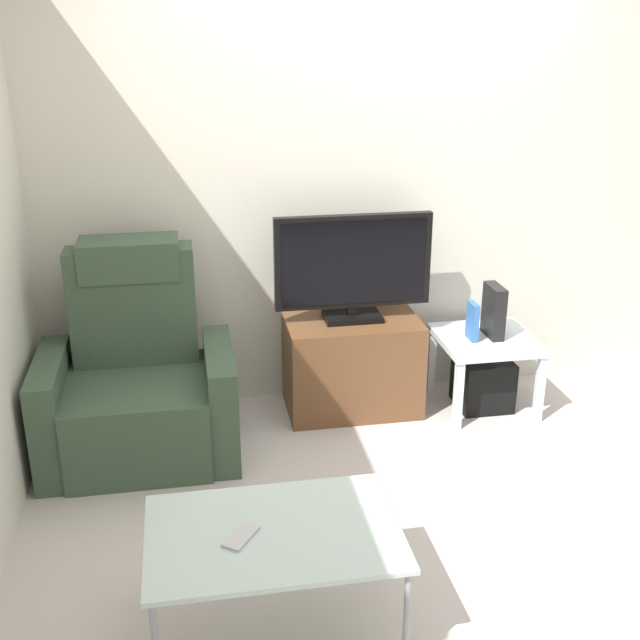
{
  "coord_description": "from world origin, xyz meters",
  "views": [
    {
      "loc": [
        -1.04,
        -3.17,
        2.13
      ],
      "look_at": [
        -0.38,
        0.5,
        0.7
      ],
      "focal_mm": 44.26,
      "sensor_mm": 36.0,
      "label": 1
    }
  ],
  "objects_px": {
    "side_table": "(486,348)",
    "book_upright": "(472,321)",
    "subwoofer_box": "(483,382)",
    "coffee_table": "(274,537)",
    "television": "(353,266)",
    "game_console": "(494,311)",
    "cell_phone": "(241,536)",
    "tv_stand": "(352,365)",
    "recliner_armchair": "(138,383)"
  },
  "relations": [
    {
      "from": "side_table",
      "to": "book_upright",
      "type": "xyz_separation_m",
      "value": [
        -0.1,
        -0.02,
        0.18
      ]
    },
    {
      "from": "subwoofer_box",
      "to": "book_upright",
      "type": "bearing_deg",
      "value": -168.69
    },
    {
      "from": "coffee_table",
      "to": "television",
      "type": "bearing_deg",
      "value": 68.9
    },
    {
      "from": "television",
      "to": "coffee_table",
      "type": "distance_m",
      "value": 1.89
    },
    {
      "from": "game_console",
      "to": "cell_phone",
      "type": "relative_size",
      "value": 2.0
    },
    {
      "from": "tv_stand",
      "to": "side_table",
      "type": "bearing_deg",
      "value": -7.13
    },
    {
      "from": "tv_stand",
      "to": "subwoofer_box",
      "type": "height_order",
      "value": "tv_stand"
    },
    {
      "from": "recliner_armchair",
      "to": "subwoofer_box",
      "type": "bearing_deg",
      "value": 8.01
    },
    {
      "from": "recliner_armchair",
      "to": "cell_phone",
      "type": "height_order",
      "value": "recliner_armchair"
    },
    {
      "from": "tv_stand",
      "to": "game_console",
      "type": "relative_size",
      "value": 2.51
    },
    {
      "from": "recliner_armchair",
      "to": "coffee_table",
      "type": "height_order",
      "value": "recliner_armchair"
    },
    {
      "from": "recliner_armchair",
      "to": "tv_stand",
      "type": "bearing_deg",
      "value": 15.15
    },
    {
      "from": "recliner_armchair",
      "to": "cell_phone",
      "type": "xyz_separation_m",
      "value": [
        0.41,
        -1.47,
        0.07
      ]
    },
    {
      "from": "tv_stand",
      "to": "cell_phone",
      "type": "relative_size",
      "value": 5.01
    },
    {
      "from": "television",
      "to": "tv_stand",
      "type": "bearing_deg",
      "value": -90.0
    },
    {
      "from": "side_table",
      "to": "game_console",
      "type": "relative_size",
      "value": 1.8
    },
    {
      "from": "book_upright",
      "to": "cell_phone",
      "type": "distance_m",
      "value": 2.15
    },
    {
      "from": "tv_stand",
      "to": "television",
      "type": "distance_m",
      "value": 0.59
    },
    {
      "from": "television",
      "to": "side_table",
      "type": "height_order",
      "value": "television"
    },
    {
      "from": "book_upright",
      "to": "cell_phone",
      "type": "relative_size",
      "value": 1.45
    },
    {
      "from": "subwoofer_box",
      "to": "coffee_table",
      "type": "distance_m",
      "value": 2.15
    },
    {
      "from": "television",
      "to": "game_console",
      "type": "distance_m",
      "value": 0.85
    },
    {
      "from": "side_table",
      "to": "game_console",
      "type": "bearing_deg",
      "value": 15.95
    },
    {
      "from": "recliner_armchair",
      "to": "coffee_table",
      "type": "xyz_separation_m",
      "value": [
        0.53,
        -1.45,
        0.04
      ]
    },
    {
      "from": "book_upright",
      "to": "game_console",
      "type": "distance_m",
      "value": 0.14
    },
    {
      "from": "television",
      "to": "book_upright",
      "type": "height_order",
      "value": "television"
    },
    {
      "from": "recliner_armchair",
      "to": "subwoofer_box",
      "type": "distance_m",
      "value": 1.96
    },
    {
      "from": "tv_stand",
      "to": "coffee_table",
      "type": "distance_m",
      "value": 1.82
    },
    {
      "from": "subwoofer_box",
      "to": "cell_phone",
      "type": "height_order",
      "value": "cell_phone"
    },
    {
      "from": "recliner_armchair",
      "to": "side_table",
      "type": "height_order",
      "value": "recliner_armchair"
    },
    {
      "from": "television",
      "to": "cell_phone",
      "type": "distance_m",
      "value": 1.94
    },
    {
      "from": "television",
      "to": "side_table",
      "type": "distance_m",
      "value": 0.92
    },
    {
      "from": "side_table",
      "to": "book_upright",
      "type": "bearing_deg",
      "value": -168.69
    },
    {
      "from": "tv_stand",
      "to": "cell_phone",
      "type": "height_order",
      "value": "tv_stand"
    },
    {
      "from": "recliner_armchair",
      "to": "side_table",
      "type": "bearing_deg",
      "value": 8.01
    },
    {
      "from": "recliner_armchair",
      "to": "side_table",
      "type": "relative_size",
      "value": 2.0
    },
    {
      "from": "game_console",
      "to": "book_upright",
      "type": "bearing_deg",
      "value": -167.47
    },
    {
      "from": "side_table",
      "to": "coffee_table",
      "type": "height_order",
      "value": "coffee_table"
    },
    {
      "from": "tv_stand",
      "to": "coffee_table",
      "type": "height_order",
      "value": "tv_stand"
    },
    {
      "from": "recliner_armchair",
      "to": "game_console",
      "type": "distance_m",
      "value": 2.0
    },
    {
      "from": "television",
      "to": "subwoofer_box",
      "type": "xyz_separation_m",
      "value": [
        0.76,
        -0.11,
        -0.72
      ]
    },
    {
      "from": "cell_phone",
      "to": "game_console",
      "type": "bearing_deg",
      "value": 81.65
    },
    {
      "from": "side_table",
      "to": "coffee_table",
      "type": "xyz_separation_m",
      "value": [
        -1.42,
        -1.59,
        0.04
      ]
    },
    {
      "from": "recliner_armchair",
      "to": "cell_phone",
      "type": "distance_m",
      "value": 1.53
    },
    {
      "from": "television",
      "to": "game_console",
      "type": "relative_size",
      "value": 2.9
    },
    {
      "from": "tv_stand",
      "to": "book_upright",
      "type": "relative_size",
      "value": 3.46
    },
    {
      "from": "side_table",
      "to": "recliner_armchair",
      "type": "bearing_deg",
      "value": -175.82
    },
    {
      "from": "tv_stand",
      "to": "side_table",
      "type": "relative_size",
      "value": 1.39
    },
    {
      "from": "television",
      "to": "side_table",
      "type": "bearing_deg",
      "value": -8.54
    },
    {
      "from": "side_table",
      "to": "cell_phone",
      "type": "height_order",
      "value": "cell_phone"
    }
  ]
}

